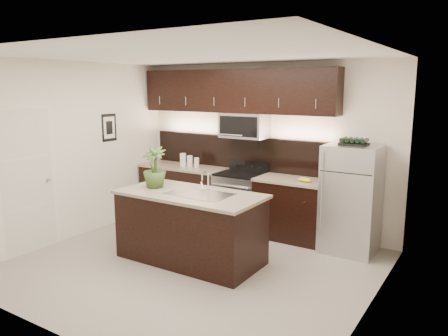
% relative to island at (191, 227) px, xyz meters
% --- Properties ---
extents(ground, '(4.50, 4.50, 0.00)m').
position_rel_island_xyz_m(ground, '(0.13, -0.15, -0.47)').
color(ground, gray).
rests_on(ground, ground).
extents(room_walls, '(4.52, 4.02, 2.71)m').
position_rel_island_xyz_m(room_walls, '(0.01, -0.18, 1.22)').
color(room_walls, silver).
rests_on(room_walls, ground).
extents(counter_run, '(3.51, 0.65, 0.94)m').
position_rel_island_xyz_m(counter_run, '(-0.33, 1.54, -0.00)').
color(counter_run, black).
rests_on(counter_run, ground).
extents(upper_fixtures, '(3.49, 0.40, 1.66)m').
position_rel_island_xyz_m(upper_fixtures, '(-0.30, 1.69, 1.67)').
color(upper_fixtures, black).
rests_on(upper_fixtures, counter_run).
extents(island, '(1.96, 0.96, 0.94)m').
position_rel_island_xyz_m(island, '(0.00, 0.00, 0.00)').
color(island, black).
rests_on(island, ground).
extents(sink_faucet, '(0.84, 0.50, 0.28)m').
position_rel_island_xyz_m(sink_faucet, '(0.15, 0.01, 0.48)').
color(sink_faucet, silver).
rests_on(sink_faucet, island).
extents(refrigerator, '(0.74, 0.67, 1.53)m').
position_rel_island_xyz_m(refrigerator, '(1.71, 1.48, 0.29)').
color(refrigerator, '#B2B2B7').
rests_on(refrigerator, ground).
extents(wine_rack, '(0.38, 0.23, 0.09)m').
position_rel_island_xyz_m(wine_rack, '(1.71, 1.48, 1.10)').
color(wine_rack, black).
rests_on(wine_rack, refrigerator).
extents(plant, '(0.39, 0.39, 0.56)m').
position_rel_island_xyz_m(plant, '(-0.60, -0.01, 0.75)').
color(plant, '#365120').
rests_on(plant, island).
extents(canisters, '(0.34, 0.16, 0.23)m').
position_rel_island_xyz_m(canisters, '(-1.17, 1.52, 0.57)').
color(canisters, silver).
rests_on(canisters, counter_run).
extents(french_press, '(0.11, 0.11, 0.33)m').
position_rel_island_xyz_m(french_press, '(1.30, 1.49, 0.59)').
color(french_press, silver).
rests_on(french_press, counter_run).
extents(bananas, '(0.23, 0.20, 0.06)m').
position_rel_island_xyz_m(bananas, '(0.98, 1.46, 0.50)').
color(bananas, yellow).
rests_on(bananas, counter_run).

